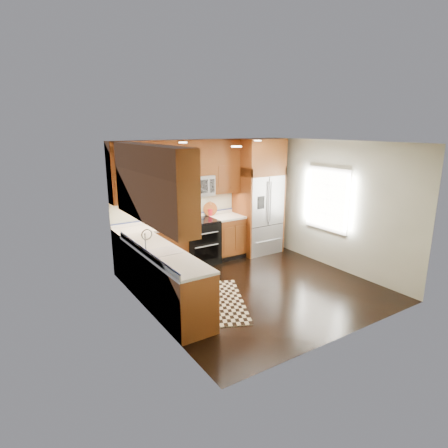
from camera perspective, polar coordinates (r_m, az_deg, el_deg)
ground at (r=6.98m, az=4.81°, el=-9.55°), size 4.00×4.00×0.00m
wall_back at (r=8.19m, az=-3.54°, el=3.67°), size 4.00×0.02×2.60m
wall_left at (r=5.60m, az=-11.40°, el=-1.76°), size 0.02×4.00×2.60m
wall_right at (r=7.92m, az=16.60°, el=2.70°), size 0.02×4.00×2.60m
window at (r=8.01m, az=15.47°, el=3.64°), size 0.04×1.10×1.30m
base_cabinets at (r=6.93m, az=-7.87°, el=-5.79°), size 2.85×3.00×0.90m
countertop at (r=6.94m, az=-7.35°, el=-1.66°), size 2.86×3.01×0.04m
upper_cabinets at (r=6.76m, az=-8.40°, el=7.44°), size 2.85×3.00×1.15m
range at (r=7.99m, az=-3.84°, el=-2.75°), size 0.76×0.67×0.95m
microwave at (r=7.84m, az=-4.46°, el=5.83°), size 0.76×0.40×0.42m
refrigerator at (r=8.60m, az=5.28°, el=4.18°), size 0.98×0.75×2.60m
sink_faucet at (r=5.98m, az=-9.70°, el=-3.69°), size 0.54×0.44×0.37m
rug at (r=6.40m, az=-1.65°, el=-11.76°), size 1.60×1.94×0.01m
knife_block at (r=7.65m, az=-10.05°, el=0.79°), size 0.11×0.15×0.28m
utensil_crock at (r=8.28m, az=-2.13°, el=2.04°), size 0.15×0.15×0.32m
cutting_board at (r=8.29m, az=-2.10°, el=1.36°), size 0.40×0.40×0.02m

